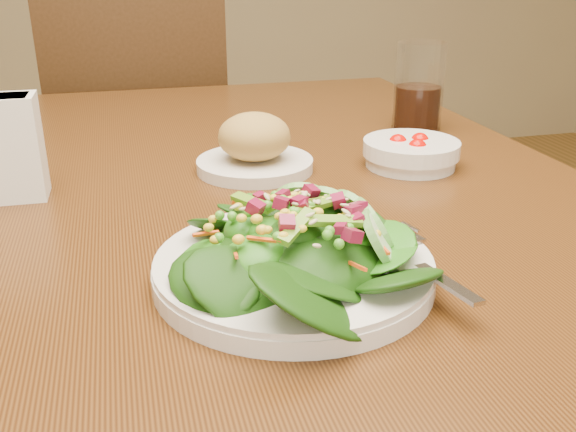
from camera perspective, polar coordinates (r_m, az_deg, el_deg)
The scene contains 6 objects.
dining_table at distance 0.84m, azimuth -2.60°, elevation -4.60°, with size 0.90×1.40×0.75m.
chair_far at distance 1.73m, azimuth -12.71°, elevation 4.12°, with size 0.44×0.44×0.94m.
salad_plate at distance 0.59m, azimuth 1.37°, elevation -3.15°, with size 0.26×0.26×0.07m.
bread_plate at distance 0.88m, azimuth -2.99°, elevation 6.11°, with size 0.16×0.16×0.08m.
tomato_bowl at distance 0.92m, azimuth 10.87°, elevation 5.55°, with size 0.13×0.13×0.04m.
drinking_glass at distance 1.11m, azimuth 11.51°, elevation 10.72°, with size 0.08×0.08×0.14m.
Camera 1 is at (-0.15, -0.73, 1.03)m, focal length 40.00 mm.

